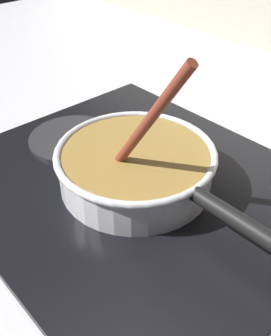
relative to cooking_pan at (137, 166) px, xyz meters
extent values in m
cube|color=#B7B7BC|center=(0.01, -0.10, -0.07)|extent=(2.40, 1.60, 0.04)
cube|color=black|center=(0.00, 0.00, -0.04)|extent=(0.56, 0.48, 0.01)
torus|color=#592D0C|center=(0.00, 0.00, -0.03)|extent=(0.16, 0.16, 0.01)
cylinder|color=#262628|center=(-0.17, 0.00, -0.03)|extent=(0.16, 0.16, 0.01)
cylinder|color=silver|center=(0.00, 0.00, -0.01)|extent=(0.23, 0.23, 0.06)
cylinder|color=olive|center=(0.00, 0.00, 0.00)|extent=(0.22, 0.22, 0.05)
torus|color=silver|center=(0.00, 0.00, 0.02)|extent=(0.24, 0.24, 0.01)
cylinder|color=black|center=(0.19, 0.00, 0.02)|extent=(0.15, 0.02, 0.02)
cylinder|color=#EDD88C|center=(-0.06, 0.01, 0.01)|extent=(0.04, 0.04, 0.01)
cylinder|color=#E5CC7A|center=(0.01, 0.02, 0.01)|extent=(0.03, 0.03, 0.01)
cylinder|color=beige|center=(0.02, 0.06, 0.01)|extent=(0.04, 0.04, 0.01)
cylinder|color=#EDD88C|center=(0.07, -0.02, 0.01)|extent=(0.03, 0.03, 0.01)
cylinder|color=maroon|center=(0.05, -0.02, 0.10)|extent=(0.13, 0.03, 0.20)
cube|color=brown|center=(-0.01, -0.03, 0.01)|extent=(0.05, 0.03, 0.01)
camera|label=1|loc=(0.35, -0.32, 0.35)|focal=41.65mm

